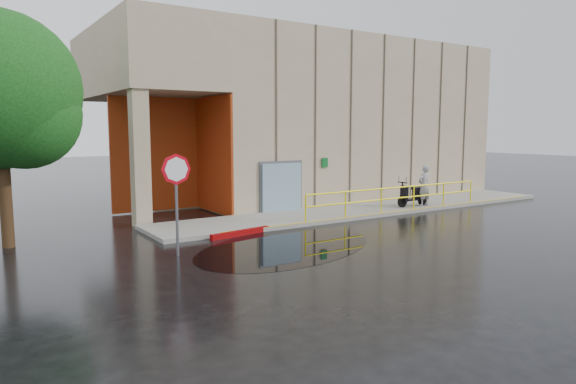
% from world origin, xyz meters
% --- Properties ---
extents(ground, '(120.00, 120.00, 0.00)m').
position_xyz_m(ground, '(0.00, 0.00, 0.00)').
color(ground, black).
rests_on(ground, ground).
extents(sidewalk, '(20.00, 3.00, 0.15)m').
position_xyz_m(sidewalk, '(4.00, 4.50, 0.07)').
color(sidewalk, gray).
rests_on(sidewalk, ground).
extents(building, '(20.00, 10.17, 8.00)m').
position_xyz_m(building, '(5.10, 10.98, 4.21)').
color(building, tan).
rests_on(building, ground).
extents(guardrail, '(9.56, 0.06, 1.03)m').
position_xyz_m(guardrail, '(4.25, 3.15, 0.68)').
color(guardrail, '#FEE90D').
rests_on(guardrail, sidewalk).
extents(person, '(0.70, 0.48, 1.84)m').
position_xyz_m(person, '(6.30, 3.57, 1.07)').
color(person, '#9D9CA1').
rests_on(person, sidewalk).
extents(scooter, '(1.76, 0.57, 1.35)m').
position_xyz_m(scooter, '(5.82, 3.77, 0.93)').
color(scooter, black).
rests_on(scooter, sidewalk).
extents(stop_sign, '(0.87, 0.11, 2.89)m').
position_xyz_m(stop_sign, '(-6.15, 1.39, 2.08)').
color(stop_sign, '#5D5D61').
rests_on(stop_sign, ground).
extents(red_curb, '(2.39, 0.60, 0.18)m').
position_xyz_m(red_curb, '(-3.34, 2.92, 0.09)').
color(red_curb, '#880406').
rests_on(red_curb, ground).
extents(puddle, '(7.83, 6.34, 0.01)m').
position_xyz_m(puddle, '(-2.94, 0.68, 0.00)').
color(puddle, black).
rests_on(puddle, ground).
extents(tree_near, '(4.66, 4.66, 7.04)m').
position_xyz_m(tree_near, '(-9.92, 5.14, 4.52)').
color(tree_near, '#312110').
rests_on(tree_near, ground).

